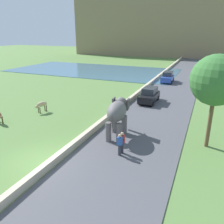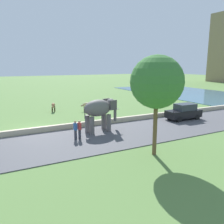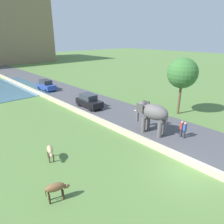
% 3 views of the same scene
% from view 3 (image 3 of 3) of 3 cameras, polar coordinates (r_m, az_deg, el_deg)
% --- Properties ---
extents(ground_plane, '(220.00, 220.00, 0.00)m').
position_cam_3_polar(ground_plane, '(15.63, 19.47, -15.77)').
color(ground_plane, '#567A3D').
extents(road_surface, '(7.00, 120.00, 0.06)m').
position_cam_3_polar(road_surface, '(31.58, -8.81, 3.86)').
color(road_surface, '#4C4C51').
rests_on(road_surface, ground).
extents(barrier_wall, '(0.40, 110.00, 0.52)m').
position_cam_3_polar(barrier_wall, '(28.00, -12.95, 1.90)').
color(barrier_wall, beige).
rests_on(barrier_wall, ground).
extents(elephant, '(1.73, 3.55, 2.99)m').
position_cam_3_polar(elephant, '(19.75, 11.21, -0.38)').
color(elephant, '#605B5B').
rests_on(elephant, ground).
extents(person_beside_elephant, '(0.36, 0.22, 1.63)m').
position_cam_3_polar(person_beside_elephant, '(20.06, 18.85, -4.40)').
color(person_beside_elephant, '#33333D').
rests_on(person_beside_elephant, ground).
extents(person_trailing, '(0.36, 0.22, 1.63)m').
position_cam_3_polar(person_trailing, '(19.89, 19.62, -4.73)').
color(person_trailing, '#33333D').
rests_on(person_trailing, ground).
extents(car_blue, '(1.88, 4.04, 1.80)m').
position_cam_3_polar(car_blue, '(37.51, -17.92, 7.13)').
color(car_blue, '#2D4CA8').
rests_on(car_blue, ground).
extents(car_black, '(1.87, 4.04, 1.80)m').
position_cam_3_polar(car_black, '(27.05, -6.47, 3.06)').
color(car_black, black).
rests_on(car_black, ground).
extents(cow_brown, '(1.42, 0.75, 1.15)m').
position_cam_3_polar(cow_brown, '(12.78, -15.35, -19.79)').
color(cow_brown, brown).
rests_on(cow_brown, ground).
extents(cow_tan, '(0.77, 1.42, 1.15)m').
position_cam_3_polar(cow_tan, '(16.34, -16.92, -10.24)').
color(cow_tan, tan).
rests_on(cow_tan, ground).
extents(tree_near, '(3.48, 3.48, 6.69)m').
position_cam_3_polar(tree_near, '(25.06, 19.10, 10.19)').
color(tree_near, brown).
rests_on(tree_near, ground).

